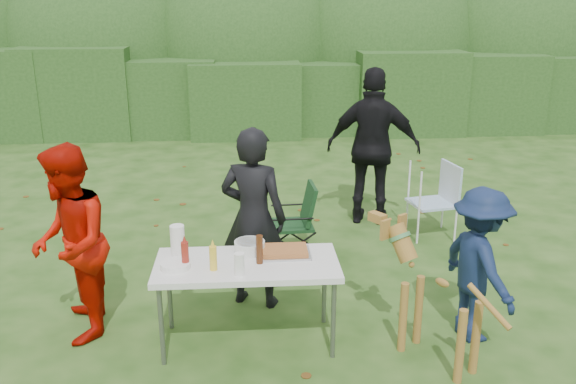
{
  "coord_description": "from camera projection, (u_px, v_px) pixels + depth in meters",
  "views": [
    {
      "loc": [
        -0.03,
        -4.72,
        2.83
      ],
      "look_at": [
        0.37,
        0.85,
        1.0
      ],
      "focal_mm": 38.0,
      "sensor_mm": 36.0,
      "label": 1
    }
  ],
  "objects": [
    {
      "name": "ground",
      "position": [
        253.0,
        331.0,
        5.36
      ],
      "size": [
        80.0,
        80.0,
        0.0
      ],
      "primitive_type": "plane",
      "color": "#1E4211"
    },
    {
      "name": "hedge_row",
      "position": [
        245.0,
        93.0,
        12.68
      ],
      "size": [
        22.0,
        1.4,
        1.7
      ],
      "primitive_type": "cube",
      "color": "#23471C",
      "rests_on": "ground"
    },
    {
      "name": "shrub_backdrop",
      "position": [
        244.0,
        49.0,
        13.96
      ],
      "size": [
        20.0,
        2.6,
        3.2
      ],
      "primitive_type": "ellipsoid",
      "color": "#3D6628",
      "rests_on": "ground"
    },
    {
      "name": "folding_table",
      "position": [
        247.0,
        268.0,
        4.98
      ],
      "size": [
        1.5,
        0.7,
        0.74
      ],
      "color": "silver",
      "rests_on": "ground"
    },
    {
      "name": "person_cook",
      "position": [
        253.0,
        218.0,
        5.6
      ],
      "size": [
        0.73,
        0.6,
        1.71
      ],
      "primitive_type": "imported",
      "rotation": [
        0.0,
        0.0,
        2.78
      ],
      "color": "black",
      "rests_on": "ground"
    },
    {
      "name": "person_red_jacket",
      "position": [
        70.0,
        244.0,
        5.06
      ],
      "size": [
        0.79,
        0.93,
        1.68
      ],
      "primitive_type": "imported",
      "rotation": [
        0.0,
        0.0,
        -1.36
      ],
      "color": "#B20E02",
      "rests_on": "ground"
    },
    {
      "name": "person_black_puffy",
      "position": [
        373.0,
        147.0,
        7.62
      ],
      "size": [
        1.25,
        0.77,
        1.98
      ],
      "primitive_type": "imported",
      "rotation": [
        0.0,
        0.0,
        2.88
      ],
      "color": "black",
      "rests_on": "ground"
    },
    {
      "name": "child",
      "position": [
        479.0,
        265.0,
        5.08
      ],
      "size": [
        0.7,
        0.96,
        1.34
      ],
      "primitive_type": "imported",
      "rotation": [
        0.0,
        0.0,
        1.82
      ],
      "color": "#122041",
      "rests_on": "ground"
    },
    {
      "name": "dog",
      "position": [
        441.0,
        302.0,
        4.76
      ],
      "size": [
        1.01,
        1.17,
        1.06
      ],
      "primitive_type": null,
      "rotation": [
        0.0,
        0.0,
        2.18
      ],
      "color": "olive",
      "rests_on": "ground"
    },
    {
      "name": "camping_chair",
      "position": [
        292.0,
        221.0,
        6.77
      ],
      "size": [
        0.55,
        0.55,
        0.84
      ],
      "primitive_type": null,
      "rotation": [
        0.0,
        0.0,
        3.2
      ],
      "color": "#15371A",
      "rests_on": "ground"
    },
    {
      "name": "lawn_chair",
      "position": [
        432.0,
        200.0,
        7.34
      ],
      "size": [
        0.63,
        0.63,
        0.9
      ],
      "primitive_type": null,
      "rotation": [
        0.0,
        0.0,
        3.33
      ],
      "color": "#4F89B8",
      "rests_on": "ground"
    },
    {
      "name": "food_tray",
      "position": [
        283.0,
        253.0,
        5.11
      ],
      "size": [
        0.45,
        0.3,
        0.02
      ],
      "primitive_type": "cube",
      "color": "#B7B7BA",
      "rests_on": "folding_table"
    },
    {
      "name": "focaccia_bread",
      "position": [
        283.0,
        250.0,
        5.1
      ],
      "size": [
        0.4,
        0.26,
        0.04
      ],
      "primitive_type": "cube",
      "color": "#A4602F",
      "rests_on": "food_tray"
    },
    {
      "name": "mustard_bottle",
      "position": [
        213.0,
        258.0,
        4.8
      ],
      "size": [
        0.06,
        0.06,
        0.2
      ],
      "primitive_type": "cylinder",
      "color": "yellow",
      "rests_on": "folding_table"
    },
    {
      "name": "ketchup_bottle",
      "position": [
        185.0,
        255.0,
        4.83
      ],
      "size": [
        0.06,
        0.06,
        0.22
      ],
      "primitive_type": "cylinder",
      "color": "maroon",
      "rests_on": "folding_table"
    },
    {
      "name": "beer_bottle",
      "position": [
        259.0,
        249.0,
        4.91
      ],
      "size": [
        0.06,
        0.06,
        0.24
      ],
      "primitive_type": "cylinder",
      "color": "#47230F",
      "rests_on": "folding_table"
    },
    {
      "name": "paper_towel_roll",
      "position": [
        178.0,
        240.0,
        5.06
      ],
      "size": [
        0.12,
        0.12,
        0.26
      ],
      "primitive_type": "cylinder",
      "color": "white",
      "rests_on": "folding_table"
    },
    {
      "name": "cup_stack",
      "position": [
        239.0,
        264.0,
        4.71
      ],
      "size": [
        0.08,
        0.08,
        0.18
      ],
      "primitive_type": "cylinder",
      "color": "white",
      "rests_on": "folding_table"
    },
    {
      "name": "pasta_bowl",
      "position": [
        250.0,
        247.0,
        5.14
      ],
      "size": [
        0.26,
        0.26,
        0.1
      ],
      "primitive_type": "cylinder",
      "color": "silver",
      "rests_on": "folding_table"
    },
    {
      "name": "plate_stack",
      "position": [
        175.0,
        265.0,
        4.85
      ],
      "size": [
        0.24,
        0.24,
        0.05
      ],
      "primitive_type": "cylinder",
      "color": "white",
      "rests_on": "folding_table"
    }
  ]
}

